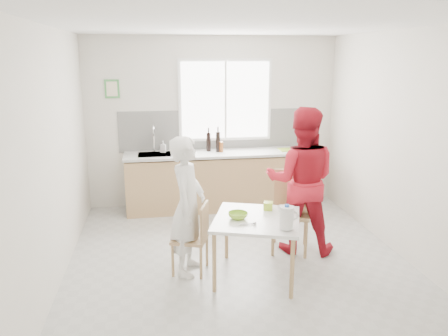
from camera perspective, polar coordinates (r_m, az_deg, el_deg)
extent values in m
plane|color=#B7B7B2|center=(5.34, 1.93, -12.14)|extent=(4.50, 4.50, 0.00)
plane|color=silver|center=(7.07, -1.47, 6.00)|extent=(4.00, 0.00, 4.00)
plane|color=silver|center=(2.80, 11.02, -7.60)|extent=(4.00, 0.00, 4.00)
plane|color=silver|center=(4.92, -21.48, 1.23)|extent=(0.00, 4.50, 4.50)
plane|color=silver|center=(5.62, 22.53, 2.69)|extent=(0.00, 4.50, 4.50)
plane|color=white|center=(4.78, 2.21, 18.17)|extent=(4.50, 4.50, 0.00)
cube|color=white|center=(7.04, 0.16, 8.84)|extent=(1.50, 0.03, 1.30)
cube|color=white|center=(7.02, 0.19, 8.83)|extent=(1.40, 0.02, 1.20)
cube|color=white|center=(7.02, 0.20, 8.82)|extent=(0.03, 0.03, 1.20)
cube|color=white|center=(7.08, -1.45, 4.99)|extent=(3.00, 0.02, 0.65)
cube|color=#469A4B|center=(6.96, -14.42, 9.98)|extent=(0.22, 0.02, 0.28)
cube|color=beige|center=(6.95, -14.43, 9.98)|extent=(0.16, 0.01, 0.22)
cube|color=tan|center=(6.98, -1.09, -1.85)|extent=(2.80, 0.60, 0.86)
cube|color=#3F3326|center=(7.09, -1.07, -4.80)|extent=(2.80, 0.54, 0.10)
cube|color=silver|center=(6.86, -1.11, 1.92)|extent=(2.84, 0.64, 0.04)
cube|color=#A5A5AA|center=(6.80, -9.07, 1.66)|extent=(0.50, 0.40, 0.03)
cylinder|color=silver|center=(6.91, -9.14, 3.53)|extent=(0.02, 0.02, 0.36)
torus|color=silver|center=(6.81, -9.19, 4.90)|extent=(0.02, 0.18, 0.18)
cube|color=white|center=(4.76, 4.32, -6.71)|extent=(1.14, 1.14, 0.04)
cylinder|color=tan|center=(4.59, -1.28, -12.34)|extent=(0.05, 0.05, 0.64)
cylinder|color=tan|center=(5.30, 0.34, -8.53)|extent=(0.05, 0.05, 0.64)
cylinder|color=tan|center=(4.53, 8.89, -12.95)|extent=(0.05, 0.05, 0.64)
cylinder|color=tan|center=(5.24, 9.02, -8.99)|extent=(0.05, 0.05, 0.64)
cube|color=tan|center=(4.98, -4.48, -9.15)|extent=(0.47, 0.47, 0.04)
cube|color=tan|center=(4.86, -2.58, -7.00)|extent=(0.14, 0.35, 0.39)
cylinder|color=tan|center=(5.24, -5.73, -10.42)|extent=(0.03, 0.03, 0.38)
cylinder|color=tan|center=(4.96, -6.71, -11.93)|extent=(0.03, 0.03, 0.38)
cylinder|color=tan|center=(5.17, -2.25, -10.71)|extent=(0.03, 0.03, 0.38)
cylinder|color=tan|center=(4.89, -3.03, -12.27)|extent=(0.03, 0.03, 0.38)
cube|color=tan|center=(5.51, 8.66, -5.85)|extent=(0.58, 0.58, 0.04)
cube|color=tan|center=(5.62, 8.81, -2.60)|extent=(0.43, 0.17, 0.48)
cylinder|color=tan|center=(5.42, 6.41, -9.03)|extent=(0.04, 0.04, 0.47)
cylinder|color=tan|center=(5.42, 10.63, -9.21)|extent=(0.04, 0.04, 0.47)
cylinder|color=tan|center=(5.79, 6.63, -7.49)|extent=(0.04, 0.04, 0.47)
cylinder|color=tan|center=(5.79, 10.58, -7.65)|extent=(0.04, 0.04, 0.47)
imported|color=white|center=(4.84, -4.74, -4.99)|extent=(0.54, 0.66, 1.56)
imported|color=red|center=(5.42, 10.04, -1.66)|extent=(1.05, 0.93, 1.81)
imported|color=#92CB2F|center=(4.71, 1.84, -6.22)|extent=(0.27, 0.27, 0.07)
imported|color=white|center=(4.96, 8.07, -5.39)|extent=(0.25, 0.25, 0.05)
cylinder|color=white|center=(4.43, 8.17, -6.40)|extent=(0.14, 0.14, 0.22)
cylinder|color=blue|center=(4.39, 8.23, -4.92)|extent=(0.05, 0.05, 0.03)
torus|color=white|center=(4.44, 9.05, -6.11)|extent=(0.11, 0.06, 0.11)
cube|color=#AFD531|center=(4.99, 5.78, -4.94)|extent=(0.13, 0.13, 0.09)
cylinder|color=#A5A5AA|center=(4.55, 3.06, -7.32)|extent=(0.16, 0.02, 0.01)
cube|color=#99C02C|center=(7.11, 8.64, 2.41)|extent=(0.36, 0.26, 0.01)
cylinder|color=black|center=(6.87, -0.79, 3.46)|extent=(0.07, 0.07, 0.32)
cylinder|color=black|center=(6.91, -2.04, 3.44)|extent=(0.07, 0.07, 0.30)
cylinder|color=brown|center=(6.86, -0.35, 2.78)|extent=(0.06, 0.06, 0.16)
imported|color=#999999|center=(6.90, -7.95, 2.79)|extent=(0.10, 0.10, 0.18)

